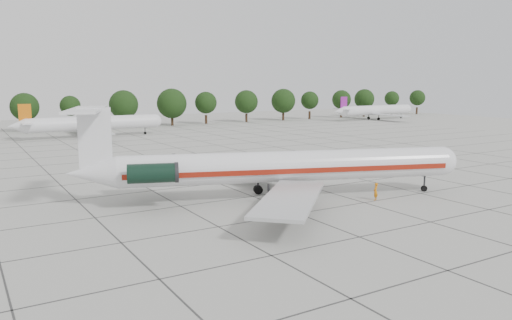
{
  "coord_description": "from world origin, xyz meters",
  "views": [
    {
      "loc": [
        -25.69,
        -43.34,
        11.69
      ],
      "look_at": [
        1.35,
        1.57,
        3.5
      ],
      "focal_mm": 35.0,
      "sensor_mm": 36.0,
      "label": 1
    }
  ],
  "objects_px": {
    "main_airliner": "(269,167)",
    "bg_airliner_e": "(376,110)",
    "bg_airliner_c": "(93,124)",
    "ground_crew": "(376,191)"
  },
  "relations": [
    {
      "from": "main_airliner",
      "to": "bg_airliner_e",
      "type": "xyz_separation_m",
      "value": [
        87.3,
        74.14,
        -0.41
      ]
    },
    {
      "from": "main_airliner",
      "to": "bg_airliner_e",
      "type": "relative_size",
      "value": 1.38
    },
    {
      "from": "main_airliner",
      "to": "bg_airliner_c",
      "type": "relative_size",
      "value": 1.38
    },
    {
      "from": "bg_airliner_c",
      "to": "bg_airliner_e",
      "type": "height_order",
      "value": "same"
    },
    {
      "from": "main_airliner",
      "to": "bg_airliner_c",
      "type": "bearing_deg",
      "value": 110.55
    },
    {
      "from": "main_airliner",
      "to": "bg_airliner_e",
      "type": "height_order",
      "value": "main_airliner"
    },
    {
      "from": "bg_airliner_e",
      "to": "bg_airliner_c",
      "type": "bearing_deg",
      "value": -176.0
    },
    {
      "from": "bg_airliner_c",
      "to": "bg_airliner_e",
      "type": "relative_size",
      "value": 1.0
    },
    {
      "from": "ground_crew",
      "to": "main_airliner",
      "type": "bearing_deg",
      "value": -65.13
    },
    {
      "from": "ground_crew",
      "to": "bg_airliner_e",
      "type": "distance_m",
      "value": 112.08
    }
  ]
}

